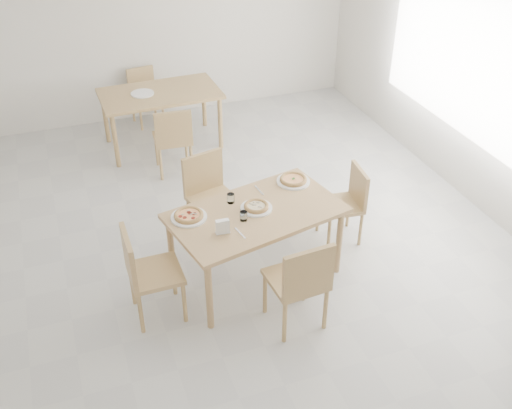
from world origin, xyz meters
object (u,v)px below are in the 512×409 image
object	(u,v)px
tumbler_a	(231,198)
napkin_holder	(223,227)
chair_back_s	(173,137)
plate_margherita	(293,181)
plate_mushroom	(256,208)
pizza_pepperoni	(189,215)
main_table	(256,219)
pizza_margherita	(293,179)
chair_east	(348,199)
plate_pepperoni	(189,217)
plate_empty	(142,93)
chair_back_n	(144,92)
tumbler_b	(244,216)
chair_south	(301,280)
second_table	(160,98)
pizza_mushroom	(256,206)
chair_north	(209,191)
chair_west	(145,269)

from	to	relation	value
tumbler_a	napkin_holder	world-z (taller)	napkin_holder
chair_back_s	plate_margherita	bearing A→B (deg)	118.02
plate_mushroom	pizza_pepperoni	size ratio (longest dim) A/B	0.86
main_table	pizza_margherita	size ratio (longest dim) A/B	5.15
plate_margherita	chair_back_s	xyz separation A→B (m)	(-0.78, 1.79, -0.25)
pizza_pepperoni	pizza_margherita	bearing A→B (deg)	12.45
chair_east	tumbler_a	xyz separation A→B (m)	(-1.26, -0.06, 0.33)
chair_back_s	main_table	bearing A→B (deg)	101.68
tumbler_a	main_table	bearing A→B (deg)	-52.27
pizza_pepperoni	chair_back_s	bearing A→B (deg)	81.05
chair_east	plate_pepperoni	xyz separation A→B (m)	(-1.68, -0.17, 0.29)
main_table	plate_empty	xyz separation A→B (m)	(-0.46, 2.95, 0.09)
plate_mushroom	chair_back_n	distance (m)	3.71
tumbler_a	chair_back_s	distance (m)	1.95
tumbler_a	tumbler_b	xyz separation A→B (m)	(0.02, -0.31, -0.00)
chair_south	second_table	bearing A→B (deg)	-88.56
tumbler_b	plate_margherita	bearing A→B (deg)	33.64
plate_pepperoni	pizza_pepperoni	distance (m)	0.02
plate_pepperoni	pizza_mushroom	xyz separation A→B (m)	(0.61, -0.07, 0.02)
napkin_holder	chair_back_s	distance (m)	2.38
chair_east	plate_mushroom	bearing A→B (deg)	-71.69
napkin_holder	chair_back_n	bearing A→B (deg)	92.38
napkin_holder	second_table	world-z (taller)	napkin_holder
pizza_pepperoni	plate_mushroom	bearing A→B (deg)	-6.58
plate_mushroom	pizza_mushroom	bearing A→B (deg)	-90.00
pizza_pepperoni	napkin_holder	distance (m)	0.39
pizza_mushroom	plate_empty	size ratio (longest dim) A/B	0.87
tumbler_a	chair_back_n	bearing A→B (deg)	92.39
tumbler_a	chair_back_n	xyz separation A→B (m)	(-0.15, 3.50, -0.35)
chair_back_n	tumbler_a	bearing A→B (deg)	-96.54
chair_north	main_table	bearing A→B (deg)	-89.00
chair_north	chair_west	world-z (taller)	chair_north
chair_west	second_table	xyz separation A→B (m)	(0.83, 3.11, 0.15)
chair_north	chair_south	bearing A→B (deg)	-91.88
plate_margherita	pizza_margherita	world-z (taller)	pizza_margherita
pizza_margherita	pizza_pepperoni	xyz separation A→B (m)	(-1.10, -0.24, 0.00)
chair_back_s	plate_empty	xyz separation A→B (m)	(-0.18, 0.80, 0.25)
plate_pepperoni	pizza_margherita	bearing A→B (deg)	12.45
second_table	chair_back_s	bearing A→B (deg)	-93.86
chair_south	pizza_margherita	size ratio (longest dim) A/B	2.80
pizza_pepperoni	chair_back_n	world-z (taller)	pizza_pepperoni
plate_pepperoni	main_table	bearing A→B (deg)	-10.12
chair_back_s	tumbler_a	bearing A→B (deg)	97.54
chair_east	chair_back_n	bearing A→B (deg)	-152.01
plate_pepperoni	pizza_margherita	distance (m)	1.13
plate_margherita	pizza_margherita	distance (m)	0.02
chair_east	pizza_margherita	xyz separation A→B (m)	(-0.58, 0.08, 0.32)
plate_margherita	second_table	world-z (taller)	plate_margherita
chair_north	plate_empty	world-z (taller)	chair_north
chair_back_n	plate_empty	size ratio (longest dim) A/B	2.67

